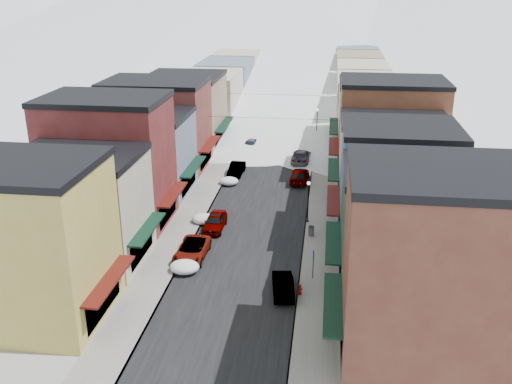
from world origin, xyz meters
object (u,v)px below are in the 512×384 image
(car_white_suv, at_px, (192,250))
(car_dark_hatch, at_px, (236,169))
(streetlamp_near, at_px, (308,197))
(car_silver_sedan, at_px, (215,222))
(car_green_sedan, at_px, (283,285))
(trash_can, at_px, (311,231))
(fire_hydrant, at_px, (300,290))

(car_white_suv, relative_size, car_dark_hatch, 1.20)
(car_dark_hatch, xyz_separation_m, streetlamp_near, (9.21, -13.40, 2.05))
(car_silver_sedan, bearing_deg, car_green_sedan, -54.79)
(car_dark_hatch, bearing_deg, car_green_sedan, -71.32)
(car_white_suv, xyz_separation_m, trash_can, (9.97, 5.47, -0.11))
(car_dark_hatch, distance_m, streetlamp_near, 16.38)
(car_white_suv, height_order, trash_can, car_white_suv)
(car_silver_sedan, height_order, trash_can, car_silver_sedan)
(car_dark_hatch, xyz_separation_m, fire_hydrant, (9.21, -27.09, -0.21))
(car_dark_hatch, relative_size, streetlamp_near, 1.07)
(fire_hydrant, relative_size, streetlamp_near, 0.20)
(fire_hydrant, xyz_separation_m, streetlamp_near, (0.00, 13.69, 2.26))
(car_silver_sedan, relative_size, trash_can, 4.81)
(car_silver_sedan, bearing_deg, car_dark_hatch, 92.80)
(car_green_sedan, bearing_deg, trash_can, -107.70)
(car_white_suv, relative_size, fire_hydrant, 6.47)
(car_white_suv, distance_m, car_green_sedan, 9.51)
(car_green_sedan, xyz_separation_m, trash_can, (1.76, 10.25, -0.09))
(fire_hydrant, height_order, trash_can, trash_can)
(fire_hydrant, height_order, streetlamp_near, streetlamp_near)
(car_white_suv, height_order, car_silver_sedan, car_silver_sedan)
(car_white_suv, distance_m, fire_hydrant, 10.75)
(car_white_suv, distance_m, car_dark_hatch, 22.07)
(fire_hydrant, relative_size, trash_can, 0.88)
(car_dark_hatch, xyz_separation_m, trash_can, (9.68, -16.60, -0.10))
(car_green_sedan, bearing_deg, streetlamp_near, -103.42)
(car_silver_sedan, distance_m, car_green_sedan, 13.19)
(car_white_suv, bearing_deg, trash_can, 29.61)
(car_silver_sedan, xyz_separation_m, car_dark_hatch, (-0.51, 15.95, -0.04))
(trash_can, height_order, streetlamp_near, streetlamp_near)
(car_white_suv, height_order, car_dark_hatch, car_white_suv)
(car_white_suv, relative_size, trash_can, 5.67)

